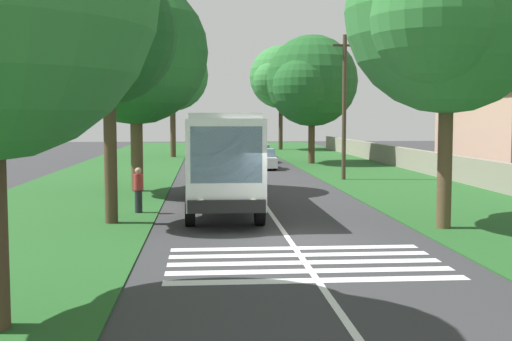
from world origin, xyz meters
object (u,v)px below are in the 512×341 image
roadside_tree_right_0 (443,15)px  pedestrian (138,190)px  utility_pole (344,105)px  trailing_car_2 (251,148)px  trailing_minibus_0 (242,136)px  roadside_tree_left_3 (171,77)px  roadside_tree_left_0 (132,56)px  trailing_car_1 (258,154)px  roadside_tree_right_1 (279,79)px  roadside_tree_right_2 (309,84)px  coach_bus (222,155)px  trailing_car_0 (262,159)px  roadside_tree_left_1 (104,39)px

roadside_tree_right_0 → pedestrian: 12.31m
utility_pole → pedestrian: bearing=140.1°
trailing_car_2 → roadside_tree_right_0: size_ratio=0.42×
trailing_minibus_0 → roadside_tree_left_3: size_ratio=0.57×
roadside_tree_left_0 → utility_pole: 12.68m
trailing_car_2 → roadside_tree_right_0: roadside_tree_right_0 is taller
trailing_car_1 → roadside_tree_left_0: roadside_tree_left_0 is taller
roadside_tree_right_1 → utility_pole: 35.94m
trailing_car_1 → utility_pole: 16.33m
trailing_car_1 → utility_pole: (-15.49, -3.64, 3.63)m
trailing_car_1 → roadside_tree_left_0: (-20.57, 7.76, 5.86)m
roadside_tree_left_3 → roadside_tree_right_0: size_ratio=1.04×
trailing_car_2 → roadside_tree_right_2: 13.29m
coach_bus → roadside_tree_right_2: roadside_tree_right_2 is taller
trailing_car_0 → pedestrian: 22.10m
roadside_tree_right_1 → roadside_tree_left_1: bearing=167.1°
roadside_tree_right_1 → pedestrian: (-48.23, 10.79, -7.00)m
trailing_car_0 → roadside_tree_left_0: 16.69m
trailing_minibus_0 → roadside_tree_right_2: (-22.62, -3.93, 4.67)m
trailing_car_2 → roadside_tree_left_0: roadside_tree_left_0 is taller
roadside_tree_left_3 → pedestrian: roadside_tree_left_3 is taller
coach_bus → trailing_car_2: coach_bus is taller
trailing_minibus_0 → roadside_tree_left_3: (-13.32, 7.13, 5.66)m
roadside_tree_right_0 → coach_bus: bearing=53.4°
coach_bus → trailing_car_0: (20.20, -3.36, -1.48)m
roadside_tree_left_1 → pedestrian: (2.39, -0.80, -5.27)m
roadside_tree_left_1 → roadside_tree_right_1: (50.62, -11.59, 1.73)m
trailing_minibus_0 → roadside_tree_right_1: roadside_tree_right_1 is taller
trailing_car_0 → roadside_tree_right_2: size_ratio=0.43×
roadside_tree_left_0 → roadside_tree_left_3: size_ratio=0.96×
roadside_tree_left_1 → utility_pole: roadside_tree_left_1 is taller
roadside_tree_right_2 → roadside_tree_right_0: bearing=178.8°
utility_pole → roadside_tree_left_3: bearing=25.5°
coach_bus → roadside_tree_right_0: roadside_tree_right_0 is taller
roadside_tree_left_3 → trailing_car_1: bearing=-135.4°
pedestrian → roadside_tree_right_2: bearing=-22.2°
roadside_tree_left_3 → pedestrian: (-35.33, -0.46, -6.30)m
roadside_tree_right_2 → pedestrian: size_ratio=5.86×
trailing_minibus_0 → coach_bus: bearing=175.8°
trailing_car_1 → roadside_tree_right_0: size_ratio=0.42×
roadside_tree_right_1 → roadside_tree_right_2: size_ratio=1.16×
roadside_tree_right_1 → utility_pole: size_ratio=1.40×
roadside_tree_left_3 → roadside_tree_right_2: size_ratio=1.07×
trailing_car_0 → roadside_tree_left_1: size_ratio=0.50×
trailing_car_1 → roadside_tree_right_1: roadside_tree_right_1 is taller
trailing_car_2 → roadside_tree_right_1: bearing=-20.2°
roadside_tree_right_2 → pedestrian: bearing=157.8°
roadside_tree_left_3 → roadside_tree_right_0: 40.86m
trailing_car_0 → roadside_tree_right_1: roadside_tree_right_1 is taller
trailing_car_0 → trailing_minibus_0: trailing_minibus_0 is taller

